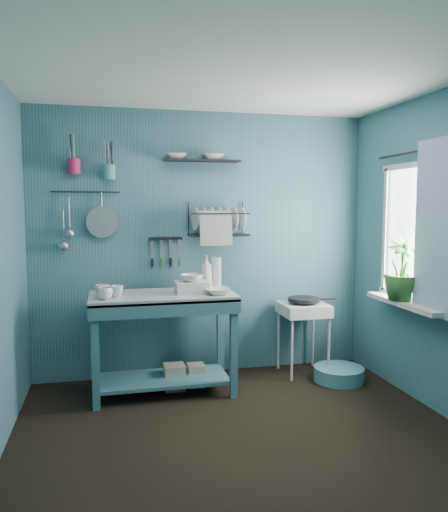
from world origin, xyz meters
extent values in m
plane|color=black|center=(0.00, 0.00, 0.00)|extent=(3.20, 3.20, 0.00)
plane|color=silver|center=(0.00, 0.00, 2.50)|extent=(3.20, 3.20, 0.00)
plane|color=#335F68|center=(0.00, 1.50, 1.25)|extent=(3.20, 0.00, 3.20)
plane|color=#335F68|center=(0.00, -1.50, 1.25)|extent=(3.20, 0.00, 3.20)
cube|color=#35686F|center=(-0.45, 1.04, 0.43)|extent=(1.25, 0.67, 0.87)
imported|color=silver|center=(-0.93, 0.88, 0.92)|extent=(0.12, 0.12, 0.10)
imported|color=silver|center=(-0.83, 0.98, 0.92)|extent=(0.14, 0.14, 0.09)
imported|color=silver|center=(-0.95, 1.04, 0.92)|extent=(0.17, 0.17, 0.10)
cube|color=beige|center=(-0.20, 1.02, 0.92)|extent=(0.28, 0.22, 0.10)
imported|color=silver|center=(-0.20, 1.02, 1.00)|extent=(0.19, 0.19, 0.06)
imported|color=beige|center=(-0.03, 1.24, 1.02)|extent=(0.12, 0.12, 0.30)
cylinder|color=silver|center=(0.07, 1.26, 1.01)|extent=(0.09, 0.09, 0.28)
imported|color=silver|center=(0.00, 0.89, 0.90)|extent=(0.22, 0.22, 0.05)
cube|color=beige|center=(0.92, 1.23, 0.34)|extent=(0.48, 0.48, 0.69)
cylinder|color=black|center=(0.92, 1.23, 0.72)|extent=(0.30, 0.30, 0.03)
cube|color=black|center=(-0.37, 1.47, 1.31)|extent=(0.32, 0.05, 0.03)
cube|color=black|center=(0.12, 1.37, 1.50)|extent=(0.57, 0.30, 0.32)
cube|color=black|center=(-0.03, 1.40, 2.03)|extent=(0.70, 0.19, 0.01)
imported|color=silver|center=(-0.27, 1.40, 2.01)|extent=(0.23, 0.23, 0.05)
imported|color=silver|center=(0.07, 1.40, 2.10)|extent=(0.22, 0.22, 0.05)
cylinder|color=#B7214C|center=(-1.17, 1.42, 1.96)|extent=(0.11, 0.11, 0.13)
cylinder|color=teal|center=(-0.87, 1.42, 1.92)|extent=(0.11, 0.11, 0.13)
cylinder|color=#94989B|center=(-0.94, 1.45, 1.47)|extent=(0.28, 0.03, 0.28)
cylinder|color=#94989B|center=(-1.22, 1.46, 1.54)|extent=(0.01, 0.01, 0.30)
cylinder|color=#94989B|center=(-1.27, 1.46, 1.43)|extent=(0.01, 0.01, 0.30)
cylinder|color=black|center=(-1.08, 1.47, 1.74)|extent=(0.60, 0.01, 0.01)
plane|color=white|center=(1.59, 0.45, 1.40)|extent=(0.00, 1.10, 1.10)
cube|color=beige|center=(1.50, 0.45, 0.81)|extent=(0.16, 0.95, 0.04)
plane|color=silver|center=(1.52, 0.15, 1.45)|extent=(0.00, 1.35, 1.35)
cylinder|color=black|center=(1.54, 0.45, 2.05)|extent=(0.02, 1.05, 0.02)
imported|color=#306829|center=(1.49, 0.49, 1.09)|extent=(0.36, 0.36, 0.53)
cube|color=gray|center=(-0.35, 1.09, 0.11)|extent=(0.18, 0.18, 0.22)
cube|color=gray|center=(-0.15, 1.12, 0.10)|extent=(0.15, 0.15, 0.20)
cylinder|color=teal|center=(1.17, 0.94, 0.07)|extent=(0.46, 0.46, 0.13)
camera|label=1|loc=(-0.90, -3.18, 1.61)|focal=35.00mm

